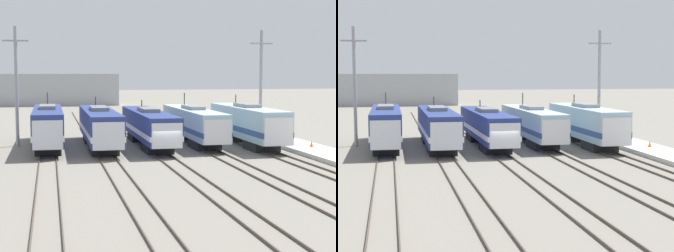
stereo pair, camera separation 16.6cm
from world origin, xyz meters
TOP-DOWN VIEW (x-y plane):
  - ground_plane at (0.00, 0.00)m, footprint 400.00×400.00m
  - rail_pair_far_left at (-10.23, 0.00)m, footprint 1.50×120.00m
  - rail_pair_center_left at (-5.11, 0.00)m, footprint 1.51×120.00m
  - rail_pair_center at (0.00, 0.00)m, footprint 1.51×120.00m
  - rail_pair_center_right at (5.11, 0.00)m, footprint 1.51×120.00m
  - rail_pair_far_right at (10.23, 0.00)m, footprint 1.50×120.00m
  - locomotive_far_left at (-10.23, 9.21)m, footprint 2.87×18.25m
  - locomotive_center_left at (-5.11, 8.23)m, footprint 3.04×18.93m
  - locomotive_center at (0.00, 8.44)m, footprint 3.03×19.21m
  - locomotive_center_right at (5.11, 9.54)m, footprint 2.92×18.40m
  - locomotive_far_right at (10.23, 6.83)m, footprint 3.04×16.87m
  - catenary_tower_left at (-13.30, 11.25)m, footprint 2.62×0.35m
  - catenary_tower_right at (13.26, 11.25)m, footprint 2.62×0.35m
  - platform at (14.53, 0.00)m, footprint 4.00×120.00m
  - traffic_cone at (14.77, 1.52)m, footprint 0.35×0.35m
  - depot_building at (-9.92, 87.22)m, footprint 31.43×11.66m

SIDE VIEW (x-z plane):
  - ground_plane at x=0.00m, z-range 0.00..0.00m
  - rail_pair_far_left at x=-10.23m, z-range 0.00..0.15m
  - rail_pair_center_left at x=-5.11m, z-range 0.00..0.15m
  - rail_pair_center at x=0.00m, z-range 0.00..0.15m
  - rail_pair_center_right at x=5.11m, z-range 0.00..0.15m
  - rail_pair_far_right at x=10.23m, z-range 0.00..0.15m
  - platform at x=14.53m, z-range 0.00..0.40m
  - traffic_cone at x=14.77m, z-range 0.40..1.02m
  - locomotive_center at x=0.00m, z-range -0.24..4.32m
  - locomotive_center_right at x=5.11m, z-range -0.56..4.73m
  - locomotive_center_left at x=-5.11m, z-range -0.35..4.63m
  - locomotive_far_left at x=-10.23m, z-range -0.51..4.94m
  - locomotive_far_right at x=10.23m, z-range -0.35..4.82m
  - depot_building at x=-9.92m, z-range 0.00..7.38m
  - catenary_tower_left at x=-13.30m, z-range 0.20..12.50m
  - catenary_tower_right at x=13.26m, z-range 0.20..12.50m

